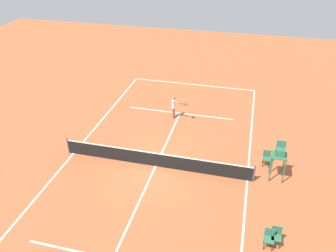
{
  "coord_description": "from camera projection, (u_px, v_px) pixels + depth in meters",
  "views": [
    {
      "loc": [
        -4.68,
        15.47,
        12.47
      ],
      "look_at": [
        0.1,
        -3.4,
        0.8
      ],
      "focal_mm": 36.31,
      "sensor_mm": 36.0,
      "label": 1
    }
  ],
  "objects": [
    {
      "name": "courtside_chair_near",
      "position": [
        269.0,
        237.0,
        14.99
      ],
      "size": [
        0.44,
        0.46,
        0.95
      ],
      "color": "#262626",
      "rests_on": "ground"
    },
    {
      "name": "tennis_net",
      "position": [
        156.0,
        159.0,
        20.0
      ],
      "size": [
        11.45,
        0.1,
        1.07
      ],
      "color": "#4C4C51",
      "rests_on": "ground"
    },
    {
      "name": "courtside_chair_mid",
      "position": [
        267.0,
        157.0,
        20.11
      ],
      "size": [
        0.44,
        0.46,
        0.95
      ],
      "color": "#262626",
      "rests_on": "ground"
    },
    {
      "name": "court_lines",
      "position": [
        156.0,
        166.0,
        20.26
      ],
      "size": [
        10.85,
        24.7,
        0.01
      ],
      "color": "white",
      "rests_on": "ground"
    },
    {
      "name": "tennis_ball",
      "position": [
        188.0,
        124.0,
        24.39
      ],
      "size": [
        0.07,
        0.07,
        0.07
      ],
      "primitive_type": "sphere",
      "color": "#CCE033",
      "rests_on": "ground"
    },
    {
      "name": "courtside_chair_far",
      "position": [
        276.0,
        235.0,
        15.09
      ],
      "size": [
        0.44,
        0.46,
        0.95
      ],
      "color": "#262626",
      "rests_on": "ground"
    },
    {
      "name": "player_serving",
      "position": [
        174.0,
        105.0,
        24.76
      ],
      "size": [
        1.27,
        0.74,
        1.76
      ],
      "rotation": [
        0.0,
        0.0,
        1.41
      ],
      "color": "#9E704C",
      "rests_on": "ground"
    },
    {
      "name": "ground_plane",
      "position": [
        156.0,
        166.0,
        20.26
      ],
      "size": [
        60.0,
        60.0,
        0.0
      ],
      "primitive_type": "plane",
      "color": "#AD5933"
    },
    {
      "name": "umpire_chair",
      "position": [
        280.0,
        155.0,
        18.5
      ],
      "size": [
        0.8,
        0.8,
        2.41
      ],
      "color": "#2D6B4C",
      "rests_on": "ground"
    }
  ]
}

